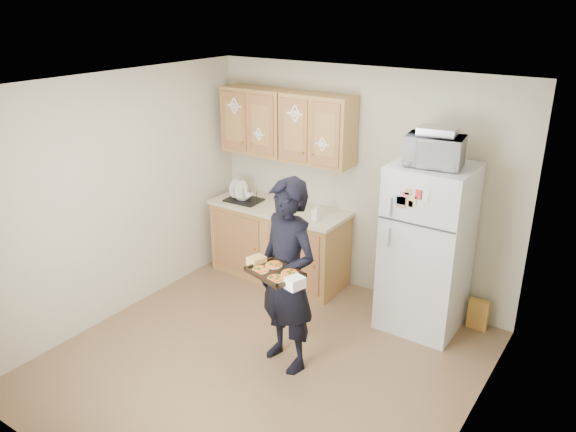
{
  "coord_description": "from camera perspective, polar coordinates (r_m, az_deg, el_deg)",
  "views": [
    {
      "loc": [
        2.63,
        -3.47,
        3.14
      ],
      "look_at": [
        -0.03,
        0.45,
        1.29
      ],
      "focal_mm": 35.0,
      "sensor_mm": 36.0,
      "label": 1
    }
  ],
  "objects": [
    {
      "name": "ceiling",
      "position": [
        4.4,
        -3.09,
        12.9
      ],
      "size": [
        3.6,
        3.6,
        0.0
      ],
      "primitive_type": "plane",
      "color": "white",
      "rests_on": "wall_back"
    },
    {
      "name": "upper_cab_right",
      "position": [
        6.08,
        3.05,
        8.78
      ],
      "size": [
        0.8,
        0.33,
        0.75
      ],
      "primitive_type": "cube",
      "color": "#9B6535",
      "rests_on": "wall_back"
    },
    {
      "name": "refrigerator",
      "position": [
        5.66,
        13.9,
        -3.22
      ],
      "size": [
        0.75,
        0.7,
        1.7
      ],
      "primitive_type": "cube",
      "color": "silver",
      "rests_on": "floor"
    },
    {
      "name": "pizza_front_left",
      "position": [
        4.59,
        -2.81,
        -5.46
      ],
      "size": [
        0.14,
        0.14,
        0.02
      ],
      "primitive_type": "cylinder",
      "color": "orange",
      "rests_on": "baking_tray"
    },
    {
      "name": "pizza_back_right",
      "position": [
        4.53,
        0.18,
        -5.8
      ],
      "size": [
        0.14,
        0.14,
        0.02
      ],
      "primitive_type": "cylinder",
      "color": "orange",
      "rests_on": "baking_tray"
    },
    {
      "name": "cereal_box",
      "position": [
        6.05,
        18.74,
        -9.44
      ],
      "size": [
        0.2,
        0.07,
        0.32
      ],
      "primitive_type": "cube",
      "color": "#D6C24B",
      "rests_on": "floor"
    },
    {
      "name": "pizza_back_left",
      "position": [
        4.66,
        -1.43,
        -4.95
      ],
      "size": [
        0.14,
        0.14,
        0.02
      ],
      "primitive_type": "cylinder",
      "color": "orange",
      "rests_on": "baking_tray"
    },
    {
      "name": "wall_front",
      "position": [
        3.64,
        -20.34,
        -11.46
      ],
      "size": [
        3.6,
        0.04,
        2.5
      ],
      "primitive_type": "cube",
      "color": "#BFB89A",
      "rests_on": "floor"
    },
    {
      "name": "countertop",
      "position": [
        6.46,
        -0.92,
        0.82
      ],
      "size": [
        1.64,
        0.64,
        0.04
      ],
      "primitive_type": "cube",
      "color": "#C0B694",
      "rests_on": "base_cabinet"
    },
    {
      "name": "base_cabinet",
      "position": [
        6.63,
        -0.9,
        -2.82
      ],
      "size": [
        1.6,
        0.6,
        0.86
      ],
      "primitive_type": "cube",
      "color": "#9B6535",
      "rests_on": "floor"
    },
    {
      "name": "wall_right",
      "position": [
        4.04,
        18.34,
        -7.82
      ],
      "size": [
        0.04,
        3.6,
        2.5
      ],
      "primitive_type": "cube",
      "color": "#BFB89A",
      "rests_on": "floor"
    },
    {
      "name": "soap_bottle",
      "position": [
        6.04,
        2.89,
        0.4
      ],
      "size": [
        0.09,
        0.09,
        0.18
      ],
      "primitive_type": "imported",
      "rotation": [
        0.0,
        0.0,
        -0.12
      ],
      "color": "silver",
      "rests_on": "countertop"
    },
    {
      "name": "pizza_front_right",
      "position": [
        4.45,
        -1.22,
        -6.35
      ],
      "size": [
        0.14,
        0.14,
        0.02
      ],
      "primitive_type": "cylinder",
      "color": "orange",
      "rests_on": "baking_tray"
    },
    {
      "name": "upper_cab_left",
      "position": [
        6.53,
        -3.2,
        9.66
      ],
      "size": [
        0.8,
        0.33,
        0.75
      ],
      "primitive_type": "cube",
      "color": "#9B6535",
      "rests_on": "wall_back"
    },
    {
      "name": "microwave",
      "position": [
        5.29,
        14.63,
        6.41
      ],
      "size": [
        0.56,
        0.42,
        0.28
      ],
      "primitive_type": "imported",
      "rotation": [
        0.0,
        0.0,
        0.16
      ],
      "color": "silver",
      "rests_on": "refrigerator"
    },
    {
      "name": "baking_tray",
      "position": [
        4.56,
        -1.32,
        -5.82
      ],
      "size": [
        0.5,
        0.42,
        0.04
      ],
      "primitive_type": "cube",
      "rotation": [
        0.0,
        0.0,
        -0.27
      ],
      "color": "black",
      "rests_on": "person"
    },
    {
      "name": "person",
      "position": [
        4.89,
        -0.09,
        -6.15
      ],
      "size": [
        0.73,
        0.58,
        1.77
      ],
      "primitive_type": "imported",
      "rotation": [
        0.0,
        0.0,
        -0.27
      ],
      "color": "black",
      "rests_on": "floor"
    },
    {
      "name": "wall_left",
      "position": [
        5.94,
        -16.86,
        1.79
      ],
      "size": [
        0.04,
        3.6,
        2.5
      ],
      "primitive_type": "cube",
      "color": "#BFB89A",
      "rests_on": "floor"
    },
    {
      "name": "wall_back",
      "position": [
        6.18,
        7.25,
        3.34
      ],
      "size": [
        3.6,
        0.04,
        2.5
      ],
      "primitive_type": "cube",
      "color": "#BFB89A",
      "rests_on": "floor"
    },
    {
      "name": "bowl",
      "position": [
        6.64,
        -4.61,
        1.95
      ],
      "size": [
        0.24,
        0.24,
        0.05
      ],
      "primitive_type": "imported",
      "rotation": [
        0.0,
        0.0,
        0.11
      ],
      "color": "white",
      "rests_on": "dish_rack"
    },
    {
      "name": "floor",
      "position": [
        5.37,
        -2.55,
        -14.52
      ],
      "size": [
        3.6,
        3.6,
        0.0
      ],
      "primitive_type": "plane",
      "color": "brown",
      "rests_on": "ground"
    },
    {
      "name": "dish_rack",
      "position": [
        6.62,
        -4.52,
        2.2
      ],
      "size": [
        0.42,
        0.32,
        0.16
      ],
      "primitive_type": "cube",
      "rotation": [
        0.0,
        0.0,
        0.05
      ],
      "color": "black",
      "rests_on": "countertop"
    },
    {
      "name": "foil_pan",
      "position": [
        5.28,
        14.97,
        8.34
      ],
      "size": [
        0.37,
        0.28,
        0.07
      ],
      "primitive_type": "cube",
      "rotation": [
        0.0,
        0.0,
        0.13
      ],
      "color": "silver",
      "rests_on": "microwave"
    }
  ]
}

